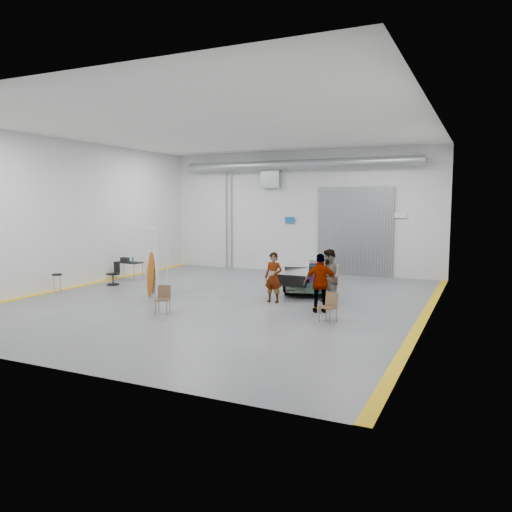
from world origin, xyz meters
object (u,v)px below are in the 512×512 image
at_px(person_c, 321,283).
at_px(surfboard_display, 153,267).
at_px(person_a, 274,277).
at_px(work_table, 128,262).
at_px(folding_chair_far, 328,313).
at_px(folding_chair_near, 163,305).
at_px(office_chair, 114,275).
at_px(person_b, 329,277).
at_px(sedan_car, 308,275).
at_px(shop_stool, 57,284).

distance_m(person_c, surfboard_display, 6.37).
bearing_deg(surfboard_display, person_a, 33.56).
distance_m(person_a, work_table, 8.30).
xyz_separation_m(surfboard_display, folding_chair_far, (6.96, -1.02, -0.84)).
distance_m(surfboard_display, folding_chair_far, 7.09).
height_order(surfboard_display, folding_chair_near, surfboard_display).
relative_size(surfboard_display, office_chair, 2.89).
relative_size(person_b, person_c, 1.01).
xyz_separation_m(sedan_car, person_a, (-0.27, -2.84, 0.27)).
height_order(sedan_car, person_c, person_c).
bearing_deg(person_b, folding_chair_near, -95.82).
xyz_separation_m(surfboard_display, office_chair, (-3.19, 1.57, -0.69)).
height_order(person_c, work_table, person_c).
bearing_deg(person_c, surfboard_display, -24.18).
distance_m(person_b, work_table, 10.05).
bearing_deg(shop_stool, sedan_car, 30.21).
height_order(sedan_car, folding_chair_far, sedan_car).
xyz_separation_m(folding_chair_near, folding_chair_far, (5.02, 1.09, -0.00)).
bearing_deg(work_table, shop_stool, -90.54).
bearing_deg(person_b, work_table, -144.50).
distance_m(folding_chair_far, office_chair, 10.48).
relative_size(sedan_car, person_a, 2.41).
xyz_separation_m(person_b, folding_chair_far, (0.70, -2.44, -0.68)).
height_order(surfboard_display, work_table, surfboard_display).
xyz_separation_m(sedan_car, office_chair, (-7.84, -2.27, -0.20)).
xyz_separation_m(sedan_car, person_b, (1.60, -2.42, 0.34)).
xyz_separation_m(shop_stool, work_table, (0.04, 4.07, 0.41)).
xyz_separation_m(folding_chair_near, shop_stool, (-5.63, 1.10, 0.11)).
height_order(person_a, surfboard_display, surfboard_display).
relative_size(sedan_car, surfboard_display, 1.55).
xyz_separation_m(person_a, person_c, (1.98, -0.87, 0.06)).
xyz_separation_m(person_c, work_table, (-10.02, 2.92, -0.15)).
height_order(surfboard_display, shop_stool, surfboard_display).
distance_m(person_b, shop_stool, 10.26).
height_order(person_a, work_table, person_a).
bearing_deg(person_b, surfboard_display, -122.34).
xyz_separation_m(person_c, folding_chair_near, (-4.43, -2.25, -0.67)).
height_order(person_a, folding_chair_far, person_a).
distance_m(folding_chair_far, work_table, 11.38).
distance_m(surfboard_display, folding_chair_near, 2.99).
xyz_separation_m(surfboard_display, work_table, (-3.65, 3.06, -0.31)).
bearing_deg(shop_stool, work_table, 89.46).
relative_size(sedan_car, work_table, 3.23).
distance_m(sedan_car, work_table, 8.35).
relative_size(folding_chair_far, work_table, 0.66).
bearing_deg(office_chair, person_c, 9.33).
bearing_deg(person_c, folding_chair_near, 1.56).
distance_m(folding_chair_far, shop_stool, 10.65).
xyz_separation_m(person_c, folding_chair_far, (0.60, -1.15, -0.67)).
relative_size(person_b, folding_chair_near, 2.18).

